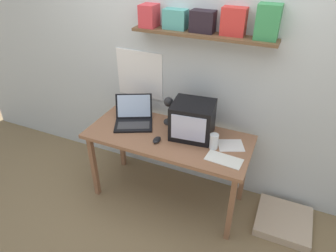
# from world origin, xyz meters

# --- Properties ---
(ground_plane) EXTENTS (12.00, 12.00, 0.00)m
(ground_plane) POSITION_xyz_m (0.00, 0.00, 0.00)
(ground_plane) COLOR olive
(back_wall) EXTENTS (5.60, 0.24, 2.60)m
(back_wall) POSITION_xyz_m (0.00, 0.43, 1.31)
(back_wall) COLOR silver
(back_wall) RESTS_ON ground_plane
(corner_desk) EXTENTS (1.49, 0.64, 0.75)m
(corner_desk) POSITION_xyz_m (0.00, 0.00, 0.68)
(corner_desk) COLOR #916043
(corner_desk) RESTS_ON ground_plane
(crt_monitor) EXTENTS (0.39, 0.36, 0.32)m
(crt_monitor) POSITION_xyz_m (0.19, 0.10, 0.91)
(crt_monitor) COLOR black
(crt_monitor) RESTS_ON corner_desk
(laptop) EXTENTS (0.46, 0.45, 0.24)m
(laptop) POSITION_xyz_m (-0.39, 0.08, 0.81)
(laptop) COLOR black
(laptop) RESTS_ON corner_desk
(desk_lamp) EXTENTS (0.12, 0.15, 0.30)m
(desk_lamp) POSITION_xyz_m (-0.07, 0.17, 0.94)
(desk_lamp) COLOR #232326
(desk_lamp) RESTS_ON corner_desk
(juice_glass) EXTENTS (0.07, 0.07, 0.13)m
(juice_glass) POSITION_xyz_m (0.43, -0.02, 0.81)
(juice_glass) COLOR white
(juice_glass) RESTS_ON corner_desk
(computer_mouse) EXTENTS (0.06, 0.11, 0.03)m
(computer_mouse) POSITION_xyz_m (-0.05, -0.12, 0.77)
(computer_mouse) COLOR black
(computer_mouse) RESTS_ON corner_desk
(loose_paper_near_laptop) EXTENTS (0.30, 0.17, 0.00)m
(loose_paper_near_laptop) POSITION_xyz_m (0.55, -0.14, 0.75)
(loose_paper_near_laptop) COLOR silver
(loose_paper_near_laptop) RESTS_ON corner_desk
(open_notebook) EXTENTS (0.27, 0.25, 0.00)m
(open_notebook) POSITION_xyz_m (0.55, 0.07, 0.75)
(open_notebook) COLOR silver
(open_notebook) RESTS_ON corner_desk
(floor_cushion) EXTENTS (0.48, 0.48, 0.08)m
(floor_cushion) POSITION_xyz_m (1.12, 0.10, 0.04)
(floor_cushion) COLOR #C4AB90
(floor_cushion) RESTS_ON ground_plane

